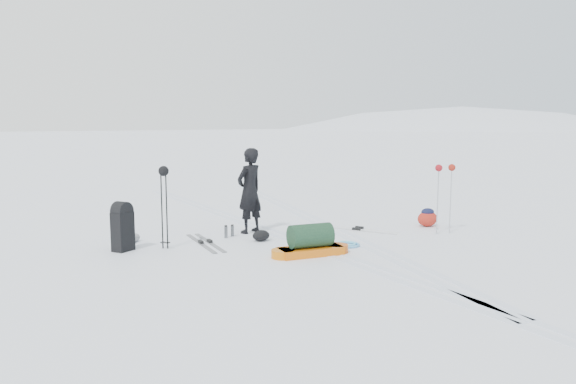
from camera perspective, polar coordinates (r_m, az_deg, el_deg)
name	(u,v)px	position (r m, az deg, el deg)	size (l,w,h in m)	color
ground	(302,243)	(10.82, 1.41, -5.19)	(200.00, 200.00, 0.00)	white
ski_tracks	(308,232)	(11.86, 2.05, -4.04)	(3.38, 17.97, 0.01)	silver
skier	(250,191)	(11.66, -3.93, 0.14)	(0.65, 0.42, 1.77)	black
pulk_sled	(310,243)	(9.85, 2.29, -5.21)	(1.47, 0.55, 0.55)	#CE5F0C
expedition_rucksack	(124,227)	(10.60, -16.36, -3.47)	(0.66, 0.97, 0.90)	black
ski_poles_black	(164,181)	(10.41, -12.51, 1.09)	(0.20, 0.19, 1.53)	black
ski_poles_silver	(445,176)	(11.94, 15.67, 1.61)	(0.46, 0.18, 1.45)	#A9ABB0
touring_skis_grey	(205,243)	(10.89, -8.41, -5.11)	(0.29, 1.77, 0.06)	gray
touring_skis_white	(358,229)	(12.13, 7.11, -3.79)	(1.21, 1.60, 0.06)	#B9BBC0
rope_coil	(347,244)	(10.64, 6.03, -5.30)	(0.57, 0.57, 0.06)	#57A0D3
small_daypack	(428,218)	(12.79, 13.99, -2.54)	(0.59, 0.56, 0.41)	maroon
thermos_pair	(229,231)	(11.37, -6.01, -3.98)	(0.25, 0.17, 0.26)	#595C60
stuff_sack	(261,236)	(10.97, -2.76, -4.44)	(0.40, 0.34, 0.22)	black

